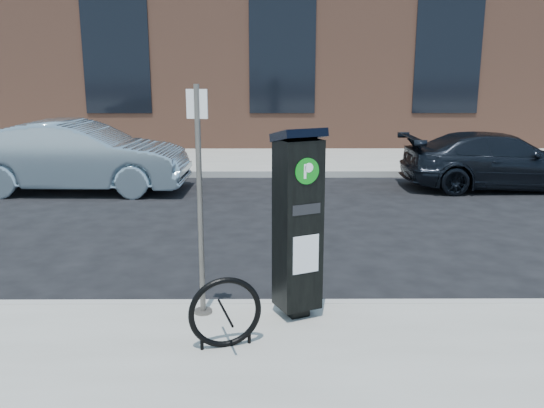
{
  "coord_description": "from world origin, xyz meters",
  "views": [
    {
      "loc": [
        -0.41,
        -5.89,
        2.66
      ],
      "look_at": [
        -0.37,
        0.5,
        1.13
      ],
      "focal_mm": 38.0,
      "sensor_mm": 36.0,
      "label": 1
    }
  ],
  "objects_px": {
    "sign_pole": "(200,204)",
    "car_silver": "(78,157)",
    "bike_rack": "(225,313)",
    "car_dark": "(499,161)",
    "parking_kiosk": "(298,222)"
  },
  "relations": [
    {
      "from": "sign_pole",
      "to": "car_silver",
      "type": "distance_m",
      "value": 7.54
    },
    {
      "from": "bike_rack",
      "to": "car_dark",
      "type": "height_order",
      "value": "car_dark"
    },
    {
      "from": "parking_kiosk",
      "to": "car_silver",
      "type": "bearing_deg",
      "value": 98.29
    },
    {
      "from": "sign_pole",
      "to": "car_silver",
      "type": "height_order",
      "value": "sign_pole"
    },
    {
      "from": "parking_kiosk",
      "to": "car_dark",
      "type": "height_order",
      "value": "parking_kiosk"
    },
    {
      "from": "bike_rack",
      "to": "car_silver",
      "type": "relative_size",
      "value": 0.15
    },
    {
      "from": "sign_pole",
      "to": "bike_rack",
      "type": "height_order",
      "value": "sign_pole"
    },
    {
      "from": "sign_pole",
      "to": "car_dark",
      "type": "height_order",
      "value": "sign_pole"
    },
    {
      "from": "parking_kiosk",
      "to": "car_dark",
      "type": "relative_size",
      "value": 0.46
    },
    {
      "from": "bike_rack",
      "to": "car_silver",
      "type": "distance_m",
      "value": 8.32
    },
    {
      "from": "bike_rack",
      "to": "car_silver",
      "type": "bearing_deg",
      "value": 100.05
    },
    {
      "from": "car_silver",
      "to": "sign_pole",
      "type": "bearing_deg",
      "value": -151.65
    },
    {
      "from": "parking_kiosk",
      "to": "bike_rack",
      "type": "height_order",
      "value": "parking_kiosk"
    },
    {
      "from": "bike_rack",
      "to": "car_dark",
      "type": "distance_m",
      "value": 9.48
    },
    {
      "from": "parking_kiosk",
      "to": "sign_pole",
      "type": "height_order",
      "value": "sign_pole"
    }
  ]
}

